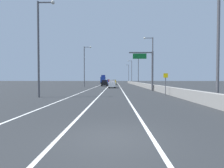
{
  "coord_description": "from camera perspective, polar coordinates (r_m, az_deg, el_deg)",
  "views": [
    {
      "loc": [
        0.12,
        -6.6,
        2.19
      ],
      "look_at": [
        -0.68,
        37.44,
        1.01
      ],
      "focal_mm": 28.62,
      "sensor_mm": 36.0,
      "label": 1
    }
  ],
  "objects": [
    {
      "name": "ground_plane",
      "position": [
        70.64,
        0.94,
        -0.24
      ],
      "size": [
        320.0,
        320.0,
        0.0
      ],
      "primitive_type": "plane",
      "color": "#26282B"
    },
    {
      "name": "lane_stripe_left",
      "position": [
        61.9,
        -4.17,
        -0.5
      ],
      "size": [
        0.16,
        130.0,
        0.0
      ],
      "primitive_type": "cube",
      "color": "silver",
      "rests_on": "ground_plane"
    },
    {
      "name": "lane_stripe_center",
      "position": [
        61.68,
        -0.94,
        -0.5
      ],
      "size": [
        0.16,
        130.0,
        0.0
      ],
      "primitive_type": "cube",
      "color": "silver",
      "rests_on": "ground_plane"
    },
    {
      "name": "lane_stripe_right",
      "position": [
        61.66,
        2.32,
        -0.5
      ],
      "size": [
        0.16,
        130.0,
        0.0
      ],
      "primitive_type": "cube",
      "color": "silver",
      "rests_on": "ground_plane"
    },
    {
      "name": "jersey_barrier_right",
      "position": [
        47.27,
        10.46,
        -0.48
      ],
      "size": [
        0.6,
        120.0,
        1.1
      ],
      "primitive_type": "cube",
      "color": "gray",
      "rests_on": "ground_plane"
    },
    {
      "name": "overhead_sign_gantry",
      "position": [
        35.04,
        11.61,
        5.65
      ],
      "size": [
        4.68,
        0.36,
        7.5
      ],
      "color": "#47474C",
      "rests_on": "ground_plane"
    },
    {
      "name": "speed_advisory_sign",
      "position": [
        25.28,
        16.74,
        0.5
      ],
      "size": [
        0.6,
        0.11,
        3.0
      ],
      "color": "#4C4C51",
      "rests_on": "ground_plane"
    },
    {
      "name": "lamp_post_right_near",
      "position": [
        18.07,
        30.2,
        15.29
      ],
      "size": [
        2.14,
        0.44,
        11.57
      ],
      "color": "#4C4C51",
      "rests_on": "ground_plane"
    },
    {
      "name": "lamp_post_right_second",
      "position": [
        41.06,
        12.53,
        7.59
      ],
      "size": [
        2.14,
        0.44,
        11.57
      ],
      "color": "#4C4C51",
      "rests_on": "ground_plane"
    },
    {
      "name": "lamp_post_right_third",
      "position": [
        65.35,
        8.21,
        5.35
      ],
      "size": [
        2.14,
        0.44,
        11.57
      ],
      "color": "#4C4C51",
      "rests_on": "ground_plane"
    },
    {
      "name": "lamp_post_right_fourth",
      "position": [
        89.83,
        6.15,
        4.31
      ],
      "size": [
        2.14,
        0.44,
        11.57
      ],
      "color": "#4C4C51",
      "rests_on": "ground_plane"
    },
    {
      "name": "lamp_post_right_fifth",
      "position": [
        114.43,
        5.22,
        3.71
      ],
      "size": [
        2.14,
        0.44,
        11.57
      ],
      "color": "#4C4C51",
      "rests_on": "ground_plane"
    },
    {
      "name": "lamp_post_left_near",
      "position": [
        23.57,
        -21.95,
        12.09
      ],
      "size": [
        2.14,
        0.44,
        11.57
      ],
      "color": "#4C4C51",
      "rests_on": "ground_plane"
    },
    {
      "name": "lamp_post_left_mid",
      "position": [
        51.86,
        -8.6,
        6.34
      ],
      "size": [
        2.14,
        0.44,
        11.57
      ],
      "color": "#4C4C51",
      "rests_on": "ground_plane"
    },
    {
      "name": "car_black_0",
      "position": [
        56.97,
        -2.43,
        0.3
      ],
      "size": [
        1.94,
        4.19,
        1.93
      ],
      "color": "black",
      "rests_on": "ground_plane"
    },
    {
      "name": "car_blue_1",
      "position": [
        65.85,
        -1.96,
        0.47
      ],
      "size": [
        2.09,
        4.61,
        1.94
      ],
      "color": "#1E389E",
      "rests_on": "ground_plane"
    },
    {
      "name": "car_silver_2",
      "position": [
        86.3,
        0.52,
        0.7
      ],
      "size": [
        1.98,
        4.62,
        1.87
      ],
      "color": "#B7B7BC",
      "rests_on": "ground_plane"
    },
    {
      "name": "car_yellow_3",
      "position": [
        72.18,
        0.62,
        0.58
      ],
      "size": [
        1.84,
        4.29,
        1.98
      ],
      "color": "gold",
      "rests_on": "ground_plane"
    },
    {
      "name": "car_white_4",
      "position": [
        45.3,
        -0.05,
        0.03
      ],
      "size": [
        1.94,
        4.83,
        2.02
      ],
      "color": "white",
      "rests_on": "ground_plane"
    },
    {
      "name": "car_red_5",
      "position": [
        101.35,
        -1.03,
        0.87
      ],
      "size": [
        1.89,
        4.16,
        2.05
      ],
      "color": "red",
      "rests_on": "ground_plane"
    },
    {
      "name": "box_truck",
      "position": [
        94.8,
        -2.85,
        1.45
      ],
      "size": [
        2.69,
        8.91,
        4.47
      ],
      "color": "navy",
      "rests_on": "ground_plane"
    }
  ]
}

